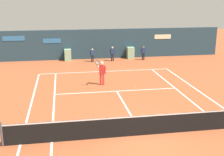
% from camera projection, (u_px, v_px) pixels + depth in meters
% --- Properties ---
extents(ground_plane, '(80.00, 80.00, 0.01)m').
position_uv_depth(ground_plane, '(139.00, 129.00, 13.82)').
color(ground_plane, '#A8512D').
extents(tennis_net, '(12.10, 0.10, 1.07)m').
position_uv_depth(tennis_net, '(143.00, 125.00, 13.14)').
color(tennis_net, '#4C4C51').
rests_on(tennis_net, ground_plane).
extents(sponsor_back_wall, '(25.00, 1.02, 2.87)m').
position_uv_depth(sponsor_back_wall, '(97.00, 45.00, 29.01)').
color(sponsor_back_wall, '#233D4C').
rests_on(sponsor_back_wall, ground_plane).
extents(player_on_baseline, '(0.79, 0.68, 1.87)m').
position_uv_depth(player_on_baseline, '(102.00, 71.00, 20.44)').
color(player_on_baseline, red).
rests_on(player_on_baseline, ground_plane).
extents(ball_kid_centre_post, '(0.44, 0.19, 1.33)m').
position_uv_depth(ball_kid_centre_post, '(143.00, 52.00, 28.48)').
color(ball_kid_centre_post, black).
rests_on(ball_kid_centre_post, ground_plane).
extents(ball_kid_left_post, '(0.46, 0.20, 1.38)m').
position_uv_depth(ball_kid_left_post, '(112.00, 53.00, 27.99)').
color(ball_kid_left_post, black).
rests_on(ball_kid_left_post, ground_plane).
extents(ball_kid_right_post, '(0.41, 0.20, 1.26)m').
position_uv_depth(ball_kid_right_post, '(92.00, 54.00, 27.70)').
color(ball_kid_right_post, black).
rests_on(ball_kid_right_post, ground_plane).
extents(tennis_ball_near_service_line, '(0.07, 0.07, 0.07)m').
position_uv_depth(tennis_ball_near_service_line, '(134.00, 87.00, 20.16)').
color(tennis_ball_near_service_line, '#CCE033').
rests_on(tennis_ball_near_service_line, ground_plane).
extents(tennis_ball_mid_court, '(0.07, 0.07, 0.07)m').
position_uv_depth(tennis_ball_mid_court, '(189.00, 107.00, 16.58)').
color(tennis_ball_mid_court, '#CCE033').
rests_on(tennis_ball_mid_court, ground_plane).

